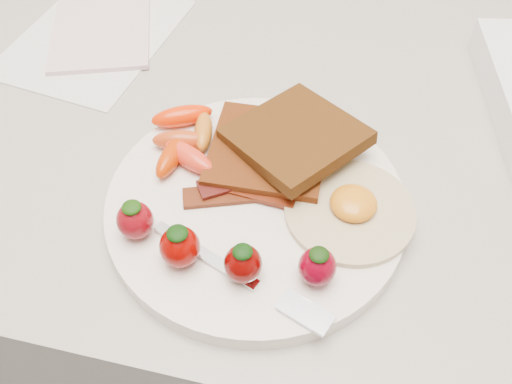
# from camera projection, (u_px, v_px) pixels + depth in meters

# --- Properties ---
(counter) EXTENTS (2.00, 0.60, 0.90)m
(counter) POSITION_uv_depth(u_px,v_px,m) (270.00, 309.00, 0.96)
(counter) COLOR gray
(counter) RESTS_ON ground
(plate) EXTENTS (0.27, 0.27, 0.02)m
(plate) POSITION_uv_depth(u_px,v_px,m) (256.00, 205.00, 0.52)
(plate) COLOR white
(plate) RESTS_ON counter
(toast_lower) EXTENTS (0.11, 0.11, 0.01)m
(toast_lower) POSITION_uv_depth(u_px,v_px,m) (268.00, 151.00, 0.54)
(toast_lower) COLOR black
(toast_lower) RESTS_ON plate
(toast_upper) EXTENTS (0.15, 0.15, 0.02)m
(toast_upper) POSITION_uv_depth(u_px,v_px,m) (296.00, 136.00, 0.53)
(toast_upper) COLOR black
(toast_upper) RESTS_ON toast_lower
(fried_egg) EXTENTS (0.12, 0.12, 0.02)m
(fried_egg) POSITION_uv_depth(u_px,v_px,m) (351.00, 208.00, 0.50)
(fried_egg) COLOR beige
(fried_egg) RESTS_ON plate
(bacon_strips) EXTENTS (0.10, 0.08, 0.01)m
(bacon_strips) POSITION_uv_depth(u_px,v_px,m) (242.00, 187.00, 0.51)
(bacon_strips) COLOR #360D08
(bacon_strips) RESTS_ON plate
(baby_carrots) EXTENTS (0.09, 0.11, 0.02)m
(baby_carrots) POSITION_uv_depth(u_px,v_px,m) (185.00, 140.00, 0.54)
(baby_carrots) COLOR #B83C11
(baby_carrots) RESTS_ON plate
(strawberries) EXTENTS (0.19, 0.05, 0.04)m
(strawberries) POSITION_uv_depth(u_px,v_px,m) (213.00, 248.00, 0.46)
(strawberries) COLOR maroon
(strawberries) RESTS_ON plate
(fork) EXTENTS (0.16, 0.07, 0.00)m
(fork) POSITION_uv_depth(u_px,v_px,m) (249.00, 280.00, 0.45)
(fork) COLOR silver
(fork) RESTS_ON plate
(paper_sheet) EXTENTS (0.20, 0.24, 0.00)m
(paper_sheet) POSITION_uv_depth(u_px,v_px,m) (94.00, 37.00, 0.69)
(paper_sheet) COLOR silver
(paper_sheet) RESTS_ON counter
(notepad) EXTENTS (0.16, 0.20, 0.01)m
(notepad) POSITION_uv_depth(u_px,v_px,m) (102.00, 27.00, 0.70)
(notepad) COLOR beige
(notepad) RESTS_ON paper_sheet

